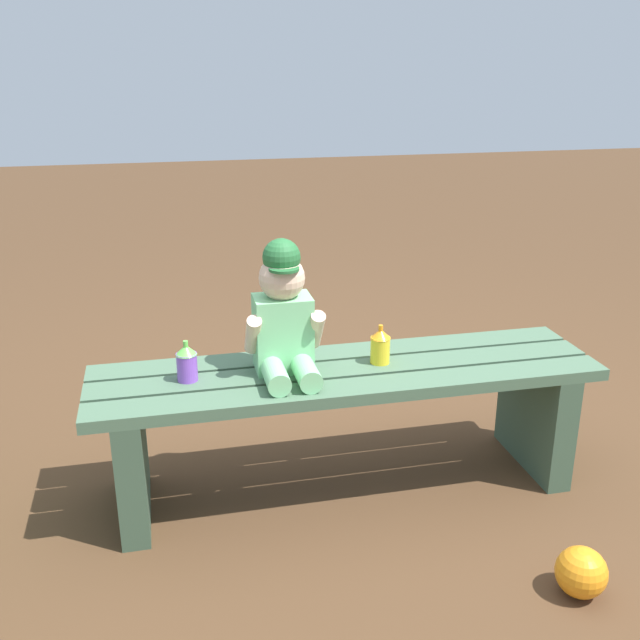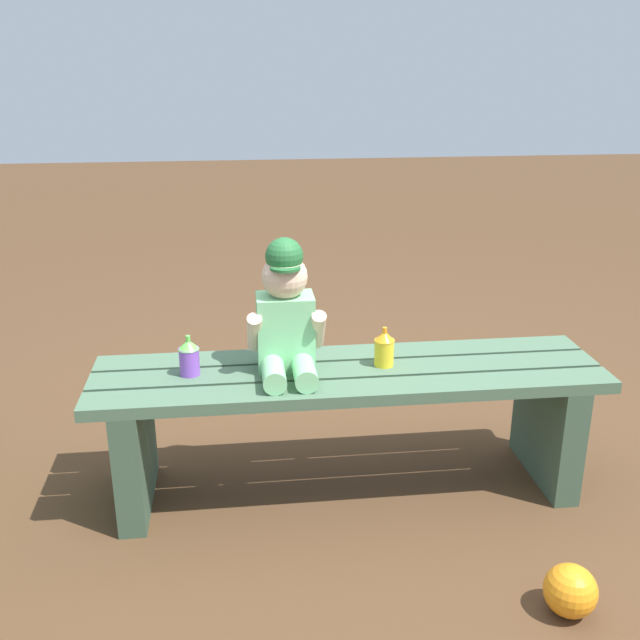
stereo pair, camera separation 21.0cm
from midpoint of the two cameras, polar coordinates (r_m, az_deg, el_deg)
ground_plane at (r=2.43m, az=4.67°, el=-12.91°), size 16.00×16.00×0.00m
park_bench at (r=2.29m, az=4.87°, el=-6.87°), size 1.55×0.39×0.42m
child_figure at (r=2.16m, az=0.09°, el=0.38°), size 0.23×0.27×0.40m
sippy_cup_left at (r=2.18m, az=-7.47°, el=-2.89°), size 0.06×0.06×0.12m
sippy_cup_right at (r=2.25m, az=7.71°, el=-2.20°), size 0.06×0.06×0.12m
toy_ball at (r=2.06m, az=21.90°, el=-19.08°), size 0.13×0.13×0.13m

